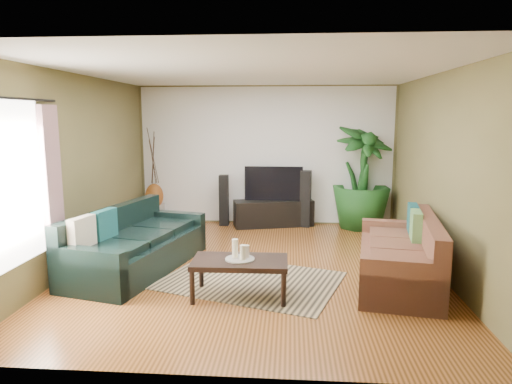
# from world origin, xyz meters

# --- Properties ---
(floor) EXTENTS (5.50, 5.50, 0.00)m
(floor) POSITION_xyz_m (0.00, 0.00, 0.00)
(floor) COLOR #9D5728
(floor) RESTS_ON ground
(ceiling) EXTENTS (5.50, 5.50, 0.00)m
(ceiling) POSITION_xyz_m (0.00, 0.00, 2.70)
(ceiling) COLOR white
(ceiling) RESTS_ON ground
(wall_back) EXTENTS (5.00, 0.00, 5.00)m
(wall_back) POSITION_xyz_m (0.00, 2.75, 1.35)
(wall_back) COLOR brown
(wall_back) RESTS_ON ground
(wall_front) EXTENTS (5.00, 0.00, 5.00)m
(wall_front) POSITION_xyz_m (0.00, -2.75, 1.35)
(wall_front) COLOR brown
(wall_front) RESTS_ON ground
(wall_left) EXTENTS (0.00, 5.50, 5.50)m
(wall_left) POSITION_xyz_m (-2.50, 0.00, 1.35)
(wall_left) COLOR brown
(wall_left) RESTS_ON ground
(wall_right) EXTENTS (0.00, 5.50, 5.50)m
(wall_right) POSITION_xyz_m (2.50, 0.00, 1.35)
(wall_right) COLOR brown
(wall_right) RESTS_ON ground
(backwall_panel) EXTENTS (4.90, 0.00, 4.90)m
(backwall_panel) POSITION_xyz_m (0.00, 2.74, 1.35)
(backwall_panel) COLOR white
(backwall_panel) RESTS_ON ground
(window_pane) EXTENTS (0.00, 1.80, 1.80)m
(window_pane) POSITION_xyz_m (-2.48, -1.60, 1.40)
(window_pane) COLOR white
(window_pane) RESTS_ON ground
(curtain_far) EXTENTS (0.08, 0.35, 2.20)m
(curtain_far) POSITION_xyz_m (-2.43, -0.85, 1.15)
(curtain_far) COLOR gray
(curtain_far) RESTS_ON ground
(curtain_rod) EXTENTS (0.03, 1.90, 0.03)m
(curtain_rod) POSITION_xyz_m (-2.43, -1.60, 2.30)
(curtain_rod) COLOR black
(curtain_rod) RESTS_ON ground
(sofa_left) EXTENTS (1.52, 2.50, 0.85)m
(sofa_left) POSITION_xyz_m (-1.62, -0.18, 0.42)
(sofa_left) COLOR black
(sofa_left) RESTS_ON floor
(sofa_right) EXTENTS (1.25, 2.17, 0.85)m
(sofa_right) POSITION_xyz_m (1.87, -0.44, 0.42)
(sofa_right) COLOR brown
(sofa_right) RESTS_ON floor
(area_rug) EXTENTS (2.59, 2.18, 0.01)m
(area_rug) POSITION_xyz_m (-0.02, -0.54, 0.01)
(area_rug) COLOR tan
(area_rug) RESTS_ON floor
(coffee_table) EXTENTS (1.12, 0.63, 0.46)m
(coffee_table) POSITION_xyz_m (-0.09, -1.06, 0.23)
(coffee_table) COLOR black
(coffee_table) RESTS_ON floor
(candle_tray) EXTENTS (0.34, 0.34, 0.02)m
(candle_tray) POSITION_xyz_m (-0.09, -1.06, 0.46)
(candle_tray) COLOR gray
(candle_tray) RESTS_ON coffee_table
(candle_tall) EXTENTS (0.07, 0.07, 0.22)m
(candle_tall) POSITION_xyz_m (-0.15, -1.03, 0.58)
(candle_tall) COLOR #EDE5C8
(candle_tall) RESTS_ON candle_tray
(candle_mid) EXTENTS (0.07, 0.07, 0.17)m
(candle_mid) POSITION_xyz_m (-0.05, -1.10, 0.56)
(candle_mid) COLOR beige
(candle_mid) RESTS_ON candle_tray
(candle_short) EXTENTS (0.07, 0.07, 0.14)m
(candle_short) POSITION_xyz_m (-0.02, -1.00, 0.54)
(candle_short) COLOR beige
(candle_short) RESTS_ON candle_tray
(tv_stand) EXTENTS (1.59, 0.83, 0.51)m
(tv_stand) POSITION_xyz_m (0.17, 2.50, 0.25)
(tv_stand) COLOR black
(tv_stand) RESTS_ON floor
(television) EXTENTS (1.11, 0.06, 0.66)m
(television) POSITION_xyz_m (0.17, 2.50, 0.84)
(television) COLOR black
(television) RESTS_ON tv_stand
(speaker_left) EXTENTS (0.19, 0.21, 0.99)m
(speaker_left) POSITION_xyz_m (-0.80, 2.50, 0.49)
(speaker_left) COLOR black
(speaker_left) RESTS_ON floor
(speaker_right) EXTENTS (0.23, 0.25, 1.09)m
(speaker_right) POSITION_xyz_m (0.78, 2.50, 0.54)
(speaker_right) COLOR black
(speaker_right) RESTS_ON floor
(potted_plant) EXTENTS (1.50, 1.50, 1.96)m
(potted_plant) POSITION_xyz_m (1.82, 2.50, 0.98)
(potted_plant) COLOR #184A19
(potted_plant) RESTS_ON floor
(plant_pot) EXTENTS (0.36, 0.36, 0.28)m
(plant_pot) POSITION_xyz_m (1.82, 2.50, 0.14)
(plant_pot) COLOR black
(plant_pot) RESTS_ON floor
(pedestal) EXTENTS (0.47, 0.47, 0.38)m
(pedestal) POSITION_xyz_m (-2.19, 2.50, 0.19)
(pedestal) COLOR gray
(pedestal) RESTS_ON floor
(vase) EXTENTS (0.35, 0.35, 0.49)m
(vase) POSITION_xyz_m (-2.19, 2.50, 0.56)
(vase) COLOR brown
(vase) RESTS_ON pedestal
(side_table) EXTENTS (0.56, 0.56, 0.47)m
(side_table) POSITION_xyz_m (-2.21, 0.80, 0.23)
(side_table) COLOR brown
(side_table) RESTS_ON floor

